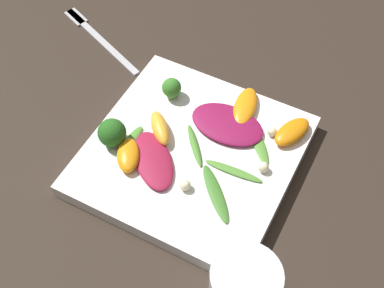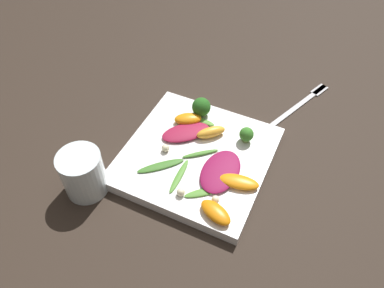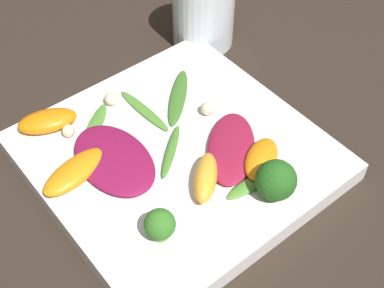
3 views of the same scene
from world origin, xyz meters
name	(u,v)px [view 2 (image 2 of 3)]	position (x,y,z in m)	size (l,w,h in m)	color
ground_plane	(197,161)	(0.00, 0.00, 0.00)	(2.40, 2.40, 0.00)	#2D231C
plate	(197,157)	(0.00, 0.00, 0.01)	(0.28, 0.28, 0.02)	white
drinking_glass	(83,173)	(0.15, -0.16, 0.05)	(0.08, 0.08, 0.09)	silver
fork	(305,100)	(-0.27, 0.15, 0.00)	(0.19, 0.09, 0.01)	#B2B2B7
radicchio_leaf_0	(186,132)	(-0.04, -0.04, 0.03)	(0.10, 0.11, 0.01)	maroon
radicchio_leaf_1	(220,171)	(0.02, 0.06, 0.03)	(0.11, 0.07, 0.01)	maroon
orange_segment_0	(238,182)	(0.03, 0.10, 0.03)	(0.04, 0.08, 0.02)	orange
orange_segment_1	(216,212)	(0.11, 0.09, 0.03)	(0.05, 0.07, 0.02)	orange
orange_segment_2	(188,119)	(-0.07, -0.05, 0.03)	(0.05, 0.06, 0.02)	orange
orange_segment_3	(211,132)	(-0.05, 0.01, 0.03)	(0.06, 0.06, 0.02)	#FCAD33
broccoli_floret_0	(246,135)	(-0.07, 0.07, 0.04)	(0.03, 0.03, 0.03)	#7A9E51
broccoli_floret_1	(201,107)	(-0.10, -0.04, 0.04)	(0.04, 0.04, 0.04)	#7A9E51
arugula_sprig_0	(204,192)	(0.08, 0.05, 0.03)	(0.06, 0.07, 0.00)	#518E33
arugula_sprig_1	(200,155)	(0.00, 0.01, 0.03)	(0.05, 0.06, 0.01)	#47842D
arugula_sprig_2	(201,121)	(-0.08, -0.03, 0.03)	(0.02, 0.06, 0.01)	#518E33
arugula_sprig_3	(179,176)	(0.07, -0.01, 0.03)	(0.08, 0.02, 0.00)	#518E33
arugula_sprig_4	(161,166)	(0.06, -0.05, 0.03)	(0.08, 0.08, 0.00)	#3D7528
macadamia_nut_0	(165,148)	(0.02, -0.06, 0.03)	(0.02, 0.02, 0.02)	beige
macadamia_nut_1	(181,192)	(0.10, 0.01, 0.03)	(0.01, 0.01, 0.01)	beige
macadamia_nut_2	(215,199)	(0.09, 0.08, 0.03)	(0.01, 0.01, 0.01)	beige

